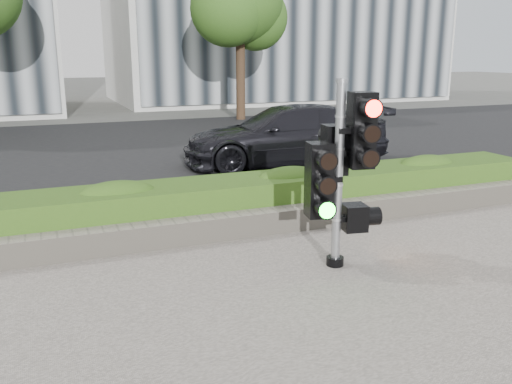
% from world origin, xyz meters
% --- Properties ---
extents(ground, '(120.00, 120.00, 0.00)m').
position_xyz_m(ground, '(0.00, 0.00, 0.00)').
color(ground, '#51514C').
rests_on(ground, ground).
extents(road, '(60.00, 13.00, 0.02)m').
position_xyz_m(road, '(0.00, 10.00, 0.01)').
color(road, black).
rests_on(road, ground).
extents(curb, '(60.00, 0.25, 0.12)m').
position_xyz_m(curb, '(0.00, 3.15, 0.06)').
color(curb, gray).
rests_on(curb, ground).
extents(stone_wall, '(12.00, 0.32, 0.34)m').
position_xyz_m(stone_wall, '(0.00, 1.90, 0.20)').
color(stone_wall, gray).
rests_on(stone_wall, sidewalk).
extents(hedge, '(12.00, 1.00, 0.68)m').
position_xyz_m(hedge, '(0.00, 2.55, 0.37)').
color(hedge, '#5B8D2B').
rests_on(hedge, sidewalk).
extents(tree_right, '(4.10, 3.58, 6.53)m').
position_xyz_m(tree_right, '(5.48, 15.55, 4.48)').
color(tree_right, black).
rests_on(tree_right, ground).
extents(traffic_signal, '(0.82, 0.65, 2.28)m').
position_xyz_m(traffic_signal, '(1.15, 0.44, 1.29)').
color(traffic_signal, black).
rests_on(traffic_signal, sidewalk).
extents(car_dark, '(5.04, 2.57, 1.40)m').
position_xyz_m(car_dark, '(3.25, 6.44, 0.72)').
color(car_dark, black).
rests_on(car_dark, road).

